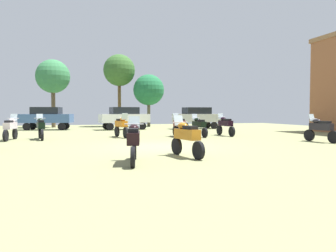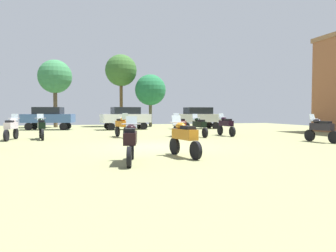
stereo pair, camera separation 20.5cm
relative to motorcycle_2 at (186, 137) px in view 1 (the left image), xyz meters
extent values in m
cube|color=#818457|center=(-0.16, 3.43, -0.72)|extent=(44.00, 52.00, 0.02)
cylinder|color=black|center=(-0.14, 0.70, -0.40)|extent=(0.24, 0.63, 0.62)
cylinder|color=black|center=(0.15, -0.75, -0.40)|extent=(0.24, 0.63, 0.62)
cube|color=#BE741B|center=(0.01, -0.03, 0.09)|extent=(0.61, 1.31, 0.36)
ellipsoid|color=#BE741B|center=(-0.05, 0.25, 0.37)|extent=(0.41, 0.53, 0.24)
cube|color=black|center=(0.05, -0.24, 0.33)|extent=(0.41, 0.61, 0.12)
cube|color=silver|center=(-0.11, 0.56, 0.55)|extent=(0.38, 0.22, 0.39)
cylinder|color=#B7B7BC|center=(-0.10, 0.47, 0.49)|extent=(0.61, 0.16, 0.04)
cylinder|color=black|center=(-7.19, 9.52, -0.39)|extent=(0.20, 0.64, 0.63)
cylinder|color=black|center=(-7.37, 8.01, -0.39)|extent=(0.20, 0.64, 0.63)
cube|color=silver|center=(-7.28, 8.77, 0.10)|extent=(0.51, 1.32, 0.36)
ellipsoid|color=silver|center=(-7.24, 9.05, 0.38)|extent=(0.38, 0.52, 0.24)
cube|color=black|center=(-7.31, 8.54, 0.34)|extent=(0.37, 0.59, 0.12)
cube|color=silver|center=(-7.20, 9.37, 0.56)|extent=(0.38, 0.19, 0.39)
cylinder|color=#B7B7BC|center=(-7.22, 9.28, 0.50)|extent=(0.62, 0.11, 0.04)
cylinder|color=black|center=(-5.87, 9.67, -0.40)|extent=(0.23, 0.64, 0.63)
cylinder|color=black|center=(-5.57, 8.08, -0.40)|extent=(0.23, 0.64, 0.63)
cube|color=black|center=(-5.72, 8.87, 0.10)|extent=(0.61, 1.42, 0.36)
ellipsoid|color=black|center=(-5.78, 9.18, 0.38)|extent=(0.40, 0.53, 0.24)
cube|color=black|center=(-5.67, 8.64, 0.34)|extent=(0.40, 0.61, 0.12)
cube|color=silver|center=(-5.84, 9.52, 0.56)|extent=(0.38, 0.22, 0.39)
cylinder|color=#B7B7BC|center=(-5.82, 9.42, 0.50)|extent=(0.62, 0.15, 0.04)
cylinder|color=black|center=(8.40, 3.92, -0.40)|extent=(0.23, 0.64, 0.63)
cylinder|color=black|center=(8.67, 2.49, -0.40)|extent=(0.23, 0.64, 0.63)
cube|color=black|center=(8.54, 3.21, 0.10)|extent=(0.58, 1.28, 0.36)
ellipsoid|color=black|center=(8.49, 3.48, 0.38)|extent=(0.40, 0.53, 0.24)
cube|color=black|center=(8.58, 3.00, 0.34)|extent=(0.40, 0.61, 0.12)
cube|color=silver|center=(8.43, 3.78, 0.56)|extent=(0.38, 0.22, 0.39)
cylinder|color=#B7B7BC|center=(8.45, 3.69, 0.50)|extent=(0.62, 0.15, 0.04)
cylinder|color=black|center=(-1.85, -0.07, -0.41)|extent=(0.24, 0.61, 0.60)
cylinder|color=black|center=(-2.17, -1.65, -0.41)|extent=(0.24, 0.61, 0.60)
cube|color=black|center=(-2.01, -0.86, 0.07)|extent=(0.62, 1.41, 0.36)
ellipsoid|color=black|center=(-1.95, -0.56, 0.35)|extent=(0.41, 0.53, 0.24)
cube|color=black|center=(-2.06, -1.09, 0.31)|extent=(0.40, 0.61, 0.12)
cube|color=silver|center=(-1.88, -0.23, 0.53)|extent=(0.38, 0.22, 0.39)
cylinder|color=#B7B7BC|center=(-1.90, -0.33, 0.47)|extent=(0.61, 0.16, 0.04)
cylinder|color=black|center=(2.43, 9.27, -0.38)|extent=(0.15, 0.67, 0.67)
cylinder|color=black|center=(2.51, 7.67, -0.38)|extent=(0.15, 0.67, 0.67)
cube|color=maroon|center=(2.47, 8.47, 0.14)|extent=(0.43, 1.38, 0.36)
ellipsoid|color=maroon|center=(2.46, 8.77, 0.42)|extent=(0.34, 0.50, 0.24)
cube|color=black|center=(2.49, 8.23, 0.38)|extent=(0.33, 0.57, 0.12)
cube|color=silver|center=(2.44, 9.11, 0.60)|extent=(0.37, 0.17, 0.39)
cylinder|color=#B7B7BC|center=(2.45, 9.01, 0.54)|extent=(0.62, 0.07, 0.04)
cylinder|color=black|center=(5.68, 9.46, -0.39)|extent=(0.16, 0.65, 0.65)
cylinder|color=black|center=(5.78, 7.83, -0.39)|extent=(0.16, 0.65, 0.65)
cube|color=black|center=(5.73, 8.65, 0.12)|extent=(0.44, 1.41, 0.36)
ellipsoid|color=black|center=(5.71, 8.96, 0.40)|extent=(0.35, 0.50, 0.24)
cube|color=black|center=(5.75, 8.40, 0.36)|extent=(0.33, 0.58, 0.12)
cube|color=silver|center=(5.69, 9.31, 0.58)|extent=(0.37, 0.17, 0.39)
cylinder|color=#B7B7BC|center=(5.70, 9.20, 0.52)|extent=(0.62, 0.07, 0.04)
cylinder|color=black|center=(3.63, 9.02, -0.40)|extent=(0.19, 0.62, 0.61)
cylinder|color=black|center=(3.80, 7.54, -0.40)|extent=(0.19, 0.62, 0.61)
cube|color=black|center=(3.71, 8.28, 0.08)|extent=(0.50, 1.30, 0.36)
ellipsoid|color=black|center=(3.68, 8.56, 0.36)|extent=(0.37, 0.51, 0.24)
cube|color=black|center=(3.74, 8.06, 0.32)|extent=(0.36, 0.59, 0.12)
cube|color=silver|center=(3.65, 8.87, 0.54)|extent=(0.37, 0.19, 0.39)
cylinder|color=#B7B7BC|center=(3.66, 8.78, 0.48)|extent=(0.62, 0.11, 0.04)
cylinder|color=black|center=(-0.92, 8.41, -0.38)|extent=(0.26, 0.67, 0.66)
cylinder|color=black|center=(-1.27, 9.95, -0.38)|extent=(0.26, 0.67, 0.66)
cube|color=orange|center=(-1.10, 9.18, 0.13)|extent=(0.64, 1.38, 0.36)
ellipsoid|color=orange|center=(-1.03, 8.89, 0.41)|extent=(0.42, 0.54, 0.24)
cube|color=black|center=(-1.15, 9.41, 0.37)|extent=(0.42, 0.61, 0.12)
cube|color=silver|center=(-0.96, 8.56, 0.59)|extent=(0.38, 0.23, 0.39)
cylinder|color=#B7B7BC|center=(-0.98, 8.66, 0.53)|extent=(0.61, 0.17, 0.04)
cylinder|color=black|center=(-1.07, 16.81, -0.39)|extent=(0.66, 0.30, 0.64)
cylinder|color=black|center=(-1.26, 18.24, -0.39)|extent=(0.66, 0.30, 0.64)
cylinder|color=black|center=(1.83, 17.20, -0.39)|extent=(0.66, 0.30, 0.64)
cylinder|color=black|center=(1.64, 18.63, -0.39)|extent=(0.66, 0.30, 0.64)
cube|color=white|center=(0.29, 17.72, 0.30)|extent=(4.50, 2.35, 0.75)
cube|color=black|center=(0.29, 17.72, 0.98)|extent=(2.55, 1.88, 0.61)
cylinder|color=black|center=(5.57, 16.47, -0.39)|extent=(0.65, 0.25, 0.64)
cylinder|color=black|center=(5.50, 17.90, -0.39)|extent=(0.65, 0.25, 0.64)
cylinder|color=black|center=(8.49, 16.61, -0.39)|extent=(0.65, 0.25, 0.64)
cylinder|color=black|center=(8.42, 18.05, -0.39)|extent=(0.65, 0.25, 0.64)
cube|color=#AFB6B1|center=(7.00, 17.26, 0.30)|extent=(4.38, 2.01, 0.75)
cube|color=black|center=(7.00, 17.26, 0.98)|extent=(2.44, 1.70, 0.61)
cylinder|color=black|center=(-7.91, 18.74, -0.39)|extent=(0.67, 0.34, 0.64)
cylinder|color=black|center=(-7.62, 20.16, -0.39)|extent=(0.67, 0.34, 0.64)
cylinder|color=black|center=(-5.05, 18.16, -0.39)|extent=(0.67, 0.34, 0.64)
cylinder|color=black|center=(-4.76, 19.57, -0.39)|extent=(0.67, 0.34, 0.64)
cube|color=#3B5D93|center=(-6.33, 19.16, 0.30)|extent=(4.57, 2.62, 0.75)
cube|color=black|center=(-6.33, 19.16, 0.98)|extent=(2.63, 2.02, 0.61)
cylinder|color=#4F4B36|center=(3.69, 23.07, 0.89)|extent=(0.34, 0.34, 3.21)
sphere|color=#216B3D|center=(3.69, 23.07, 3.25)|extent=(3.33, 3.33, 3.33)
cylinder|color=brown|center=(0.67, 24.22, 1.96)|extent=(0.35, 0.35, 5.33)
sphere|color=#36622A|center=(0.67, 24.22, 5.39)|extent=(3.42, 3.42, 3.42)
cylinder|color=brown|center=(-6.10, 23.68, 1.50)|extent=(0.40, 0.40, 4.42)
sphere|color=#357847|center=(-6.10, 23.68, 4.47)|extent=(3.38, 3.38, 3.38)
camera|label=1|loc=(-3.62, -10.42, 0.86)|focal=33.78mm
camera|label=2|loc=(-3.42, -10.48, 0.86)|focal=33.78mm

